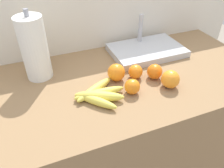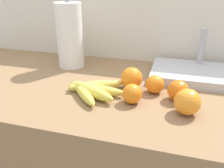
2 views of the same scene
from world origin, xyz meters
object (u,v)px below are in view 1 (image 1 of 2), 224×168
Objects in this scene: banana_bunch at (98,95)px; sink_basin at (146,50)px; orange_far_right at (116,72)px; paper_towel_roll at (34,49)px; orange_right at (132,87)px; orange_front at (155,72)px; orange_center at (170,79)px; orange_back_left at (135,72)px.

sink_basin is at bearing 35.46° from banana_bunch.
paper_towel_roll is at bearing 153.38° from orange_far_right.
sink_basin is at bearing 34.09° from orange_far_right.
orange_right is 0.45m from paper_towel_roll.
sink_basin is (0.08, 0.22, -0.02)m from orange_front.
orange_center is at bearing -100.07° from sink_basin.
orange_far_right is at bearing 145.25° from orange_center.
orange_back_left reaches higher than banana_bunch.
orange_back_left is 0.17× the size of sink_basin.
paper_towel_roll reaches higher than sink_basin.
orange_right is at bearing -7.67° from banana_bunch.
banana_bunch is 0.29m from orange_front.
paper_towel_roll is (-0.40, 0.18, 0.11)m from orange_back_left.
orange_far_right is (-0.19, 0.13, 0.00)m from orange_center.
orange_back_left is at bearing -23.67° from paper_towel_roll.
sink_basin is (0.37, 0.26, 0.00)m from banana_bunch.
paper_towel_roll is (-0.34, 0.27, 0.11)m from orange_right.
orange_right is (0.02, -0.11, -0.01)m from orange_far_right.
paper_towel_roll is at bearing 127.79° from banana_bunch.
orange_far_right is 0.37m from paper_towel_roll.
orange_right is (-0.06, -0.09, 0.00)m from orange_back_left.
sink_basin is (0.05, 0.30, -0.02)m from orange_center.
paper_towel_roll reaches higher than orange_far_right.
paper_towel_roll is 0.58m from sink_basin.
banana_bunch is 0.22m from orange_back_left.
banana_bunch is at bearing 172.33° from orange_right.
orange_center is (0.31, -0.04, 0.02)m from banana_bunch.
orange_center reaches higher than orange_front.
orange_front is at bearing -23.60° from orange_back_left.
banana_bunch is 3.30× the size of orange_right.
orange_center is 0.24m from orange_far_right.
orange_center reaches higher than orange_right.
orange_far_right is 1.21× the size of orange_right.
orange_back_left is 0.25m from sink_basin.
orange_front is (0.29, 0.04, 0.02)m from banana_bunch.
banana_bunch is 2.73× the size of orange_center.
sink_basin reaches higher than orange_center.
orange_back_left is 0.93× the size of orange_front.
orange_right is (0.14, -0.02, 0.01)m from banana_bunch.
orange_front is at bearing -17.67° from orange_far_right.
orange_right is at bearing -128.41° from sink_basin.
orange_back_left is (0.21, 0.08, 0.01)m from banana_bunch.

